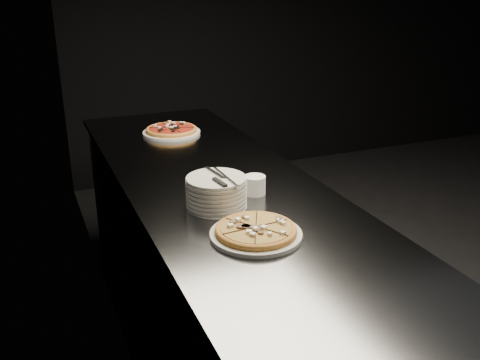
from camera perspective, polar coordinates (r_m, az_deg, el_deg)
name	(u,v)px	position (r m, az deg, el deg)	size (l,w,h in m)	color
wall_left	(117,66)	(1.90, -13.04, 11.76)	(0.02, 5.00, 2.80)	black
wall_back	(340,9)	(5.20, 10.63, 17.47)	(5.00, 0.02, 2.80)	black
counter	(222,282)	(2.33, -1.98, -10.85)	(0.74, 2.44, 0.92)	#5D5F64
pizza_mushroom	(256,231)	(1.68, 1.71, -5.49)	(0.29, 0.29, 0.03)	silver
pizza_tomato	(172,130)	(2.80, -7.31, 5.26)	(0.34, 0.34, 0.03)	silver
plate_stack	(216,192)	(1.88, -2.54, -1.30)	(0.21, 0.21, 0.11)	silver
cutlery	(220,178)	(1.85, -2.15, 0.24)	(0.08, 0.23, 0.01)	silver
ramekin	(255,184)	(2.00, 1.59, -0.48)	(0.08, 0.08, 0.07)	silver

